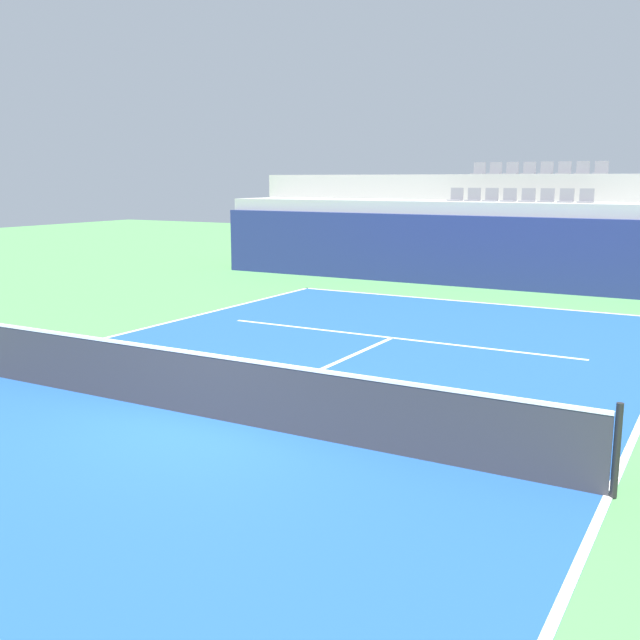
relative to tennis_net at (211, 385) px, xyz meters
The scene contains 12 objects.
ground_plane 0.51m from the tennis_net, ahead, with size 80.00×80.00×0.00m, color #4C8C4C.
court_surface 0.50m from the tennis_net, ahead, with size 11.00×24.00×0.01m, color #1E4C99.
baseline_far 11.96m from the tennis_net, 90.00° to the left, with size 11.00×0.10×0.00m, color white.
sideline_right 5.47m from the tennis_net, ahead, with size 0.10×24.00×0.00m, color white.
service_line_far 6.42m from the tennis_net, 90.00° to the left, with size 8.26×0.10×0.00m, color white.
centre_service_line 3.24m from the tennis_net, 90.00° to the left, with size 0.10×6.40×0.00m, color white.
back_wall 14.91m from the tennis_net, 90.00° to the left, with size 20.92×0.30×2.29m, color navy.
stands_tier_lower 16.27m from the tennis_net, 90.00° to the left, with size 20.92×2.40×2.71m, color #9E9E99.
stands_tier_upper 18.70m from the tennis_net, 90.00° to the left, with size 20.92×2.40×3.60m, color #9E9E99.
seating_row_lower 16.51m from the tennis_net, 90.00° to the left, with size 4.69×0.44×0.44m.
seating_row_upper 19.02m from the tennis_net, 90.00° to the left, with size 4.69×0.44×0.44m.
tennis_net is the anchor object (origin of this frame).
Camera 1 is at (6.46, -8.19, 3.42)m, focal length 41.61 mm.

